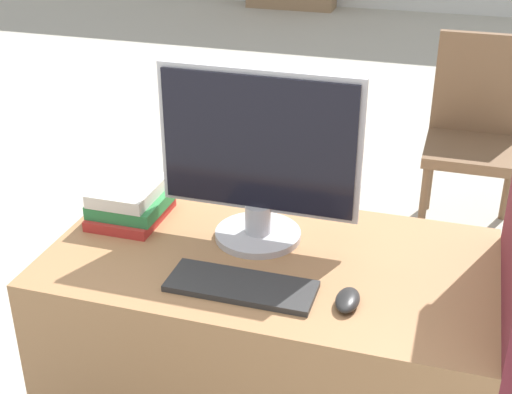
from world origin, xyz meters
TOP-DOWN VIEW (x-y plane):
  - desk at (0.00, 0.33)m, footprint 1.19×0.67m
  - carrel_divider at (0.62, 0.31)m, footprint 0.07×0.62m
  - monitor at (-0.06, 0.42)m, footprint 0.55×0.24m
  - keyboard at (-0.03, 0.16)m, footprint 0.37×0.14m
  - mouse at (0.24, 0.17)m, footprint 0.06×0.10m
  - book_stack at (-0.45, 0.42)m, footprint 0.20×0.23m
  - far_chair at (0.52, 2.06)m, footprint 0.44×0.44m

SIDE VIEW (x-z plane):
  - desk at x=0.00m, z-range 0.00..0.72m
  - far_chair at x=0.52m, z-range 0.05..0.98m
  - carrel_divider at x=0.62m, z-range 0.01..1.30m
  - keyboard at x=-0.03m, z-range 0.72..0.74m
  - mouse at x=0.24m, z-range 0.72..0.76m
  - book_stack at x=-0.45m, z-range 0.72..0.83m
  - monitor at x=-0.06m, z-range 0.72..1.21m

